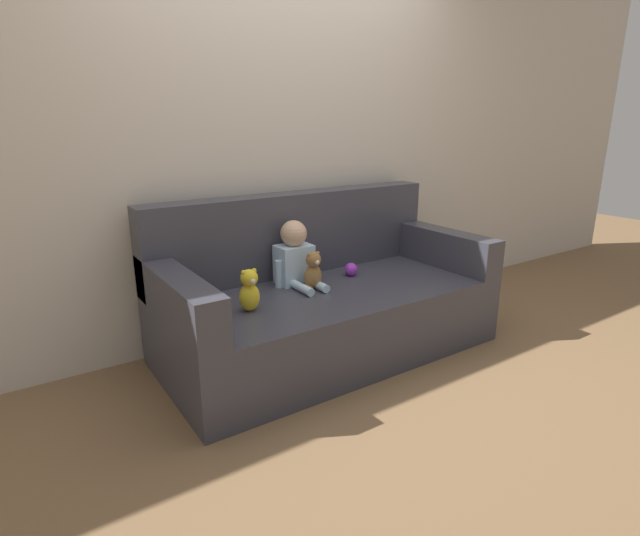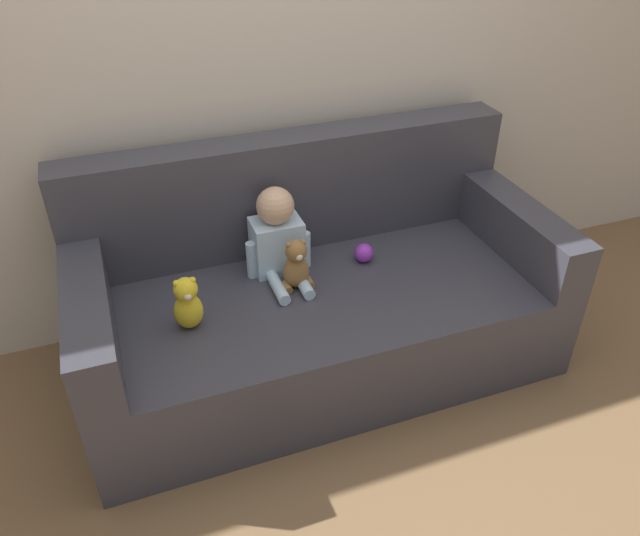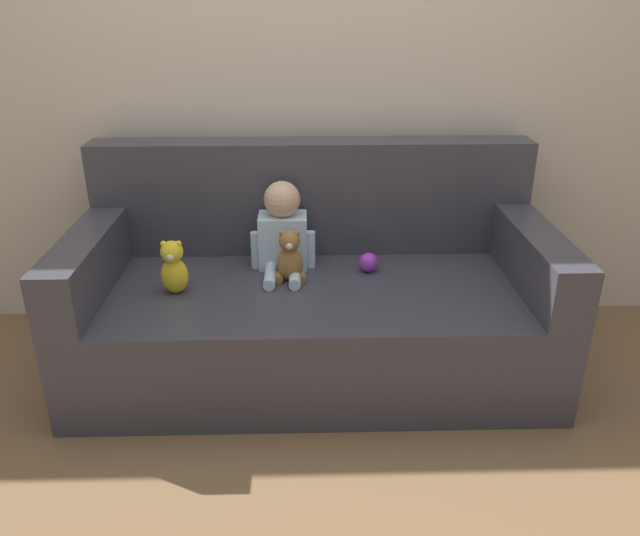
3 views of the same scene
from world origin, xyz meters
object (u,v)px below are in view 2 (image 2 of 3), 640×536
Objects in this scene: teddy_bear_brown at (296,266)px; plush_toy_side at (188,303)px; couch at (315,295)px; toy_ball at (364,253)px; person_baby at (278,237)px.

plush_toy_side is at bearing -166.89° from teddy_bear_brown.
couch is 0.28m from toy_ball.
couch reaches higher than teddy_bear_brown.
teddy_bear_brown is at bearing -166.64° from toy_ball.
person_baby is (-0.13, 0.10, 0.27)m from couch.
couch reaches higher than plush_toy_side.
couch is 8.80× the size of teddy_bear_brown.
teddy_bear_brown is at bearing 13.11° from plush_toy_side.
teddy_bear_brown is (-0.10, -0.04, 0.21)m from couch.
plush_toy_side is at bearing -166.78° from toy_ball.
teddy_bear_brown is (0.03, -0.15, -0.06)m from person_baby.
teddy_bear_brown is 0.35m from toy_ball.
couch is 0.62m from plush_toy_side.
plush_toy_side reaches higher than toy_ball.
person_baby is at bearing 102.50° from teddy_bear_brown.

